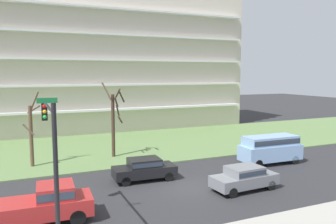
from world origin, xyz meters
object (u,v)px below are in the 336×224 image
at_px(tree_left, 114,120).
at_px(traffic_signal_mast, 51,146).
at_px(van_blue_center_right, 270,147).
at_px(tree_far_left, 31,133).
at_px(sedan_black_near_right, 144,168).
at_px(sedan_gray_center_left, 244,177).
at_px(pickup_red_near_left, 42,204).

height_order(tree_left, traffic_signal_mast, tree_left).
distance_m(van_blue_center_right, traffic_signal_mast, 19.45).
relative_size(tree_far_left, tree_left, 0.90).
bearing_deg(traffic_signal_mast, tree_far_left, 91.81).
distance_m(tree_left, sedan_black_near_right, 7.74).
height_order(tree_left, sedan_black_near_right, tree_left).
relative_size(sedan_gray_center_left, van_blue_center_right, 0.85).
height_order(tree_far_left, tree_left, tree_left).
height_order(sedan_gray_center_left, traffic_signal_mast, traffic_signal_mast).
bearing_deg(sedan_gray_center_left, pickup_red_near_left, 176.89).
bearing_deg(tree_far_left, traffic_signal_mast, -88.19).
relative_size(tree_left, pickup_red_near_left, 1.23).
height_order(pickup_red_near_left, sedan_black_near_right, pickup_red_near_left).
bearing_deg(traffic_signal_mast, pickup_red_near_left, 97.61).
xyz_separation_m(pickup_red_near_left, sedan_gray_center_left, (12.30, 0.01, -0.14)).
relative_size(sedan_gray_center_left, traffic_signal_mast, 0.69).
bearing_deg(tree_far_left, sedan_gray_center_left, -42.43).
bearing_deg(sedan_gray_center_left, tree_left, 111.85).
bearing_deg(van_blue_center_right, tree_left, -30.75).
relative_size(pickup_red_near_left, sedan_gray_center_left, 1.22).
distance_m(tree_left, sedan_gray_center_left, 13.28).
bearing_deg(pickup_red_near_left, traffic_signal_mast, -79.43).
bearing_deg(van_blue_center_right, sedan_black_near_right, 1.92).
bearing_deg(van_blue_center_right, traffic_signal_mast, 23.68).
distance_m(tree_far_left, pickup_red_near_left, 11.48).
distance_m(van_blue_center_right, sedan_black_near_right, 11.16).
bearing_deg(sedan_black_near_right, sedan_gray_center_left, 142.15).
bearing_deg(sedan_black_near_right, tree_left, -85.22).
distance_m(pickup_red_near_left, traffic_signal_mast, 4.33).
relative_size(tree_far_left, traffic_signal_mast, 0.94).
bearing_deg(tree_left, tree_far_left, -175.95).
distance_m(tree_far_left, sedan_black_near_right, 10.06).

